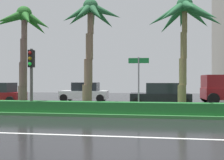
# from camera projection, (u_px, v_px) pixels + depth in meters

# --- Properties ---
(ground_plane) EXTENTS (90.00, 42.00, 0.10)m
(ground_plane) POSITION_uv_depth(u_px,v_px,m) (135.00, 111.00, 14.92)
(ground_plane) COLOR black
(near_lane_divider_stripe) EXTENTS (81.00, 0.14, 0.01)m
(near_lane_divider_stripe) POSITION_uv_depth(u_px,v_px,m) (126.00, 137.00, 7.98)
(near_lane_divider_stripe) COLOR white
(near_lane_divider_stripe) RESTS_ON ground_plane
(median_strip) EXTENTS (85.50, 4.00, 0.15)m
(median_strip) POSITION_uv_depth(u_px,v_px,m) (134.00, 112.00, 13.93)
(median_strip) COLOR #2D6B33
(median_strip) RESTS_ON ground_plane
(median_hedge) EXTENTS (76.50, 0.70, 0.60)m
(median_hedge) POSITION_uv_depth(u_px,v_px,m) (133.00, 108.00, 12.54)
(median_hedge) COLOR #1E6028
(median_hedge) RESTS_ON median_strip
(palm_tree_mid_left) EXTENTS (3.52, 3.23, 6.24)m
(palm_tree_mid_left) POSITION_uv_depth(u_px,v_px,m) (24.00, 30.00, 14.35)
(palm_tree_mid_left) COLOR brown
(palm_tree_mid_left) RESTS_ON median_strip
(palm_tree_centre_left) EXTENTS (3.67, 3.67, 6.57)m
(palm_tree_centre_left) POSITION_uv_depth(u_px,v_px,m) (90.00, 25.00, 14.00)
(palm_tree_centre_left) COLOR brown
(palm_tree_centre_left) RESTS_ON median_strip
(palm_tree_centre) EXTENTS (4.37, 4.65, 6.57)m
(palm_tree_centre) POSITION_uv_depth(u_px,v_px,m) (185.00, 19.00, 13.58)
(palm_tree_centre) COLOR brown
(palm_tree_centre) RESTS_ON median_strip
(traffic_signal_median_left) EXTENTS (0.28, 0.43, 3.51)m
(traffic_signal_median_left) POSITION_uv_depth(u_px,v_px,m) (31.00, 68.00, 13.14)
(traffic_signal_median_left) COLOR #4C4C47
(traffic_signal_median_left) RESTS_ON median_strip
(street_name_sign) EXTENTS (1.10, 0.08, 3.00)m
(street_name_sign) POSITION_uv_depth(u_px,v_px,m) (139.00, 77.00, 12.75)
(street_name_sign) COLOR slate
(street_name_sign) RESTS_ON median_strip
(car_in_traffic_second) EXTENTS (4.30, 2.02, 1.72)m
(car_in_traffic_second) POSITION_uv_depth(u_px,v_px,m) (85.00, 92.00, 21.76)
(car_in_traffic_second) COLOR white
(car_in_traffic_second) RESTS_ON ground_plane
(car_in_traffic_third) EXTENTS (4.30, 2.02, 1.72)m
(car_in_traffic_third) POSITION_uv_depth(u_px,v_px,m) (160.00, 95.00, 17.45)
(car_in_traffic_third) COLOR black
(car_in_traffic_third) RESTS_ON ground_plane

